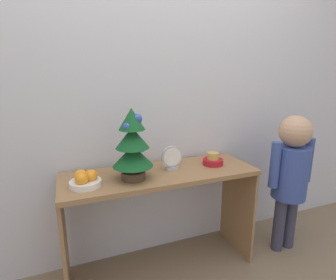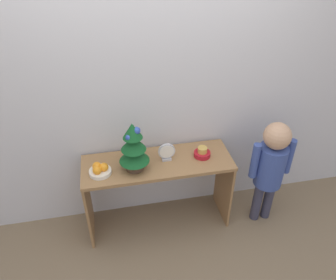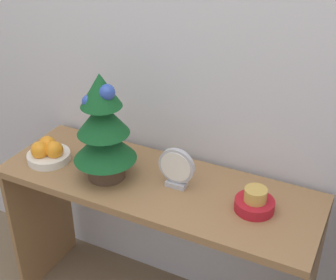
{
  "view_description": "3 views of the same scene",
  "coord_description": "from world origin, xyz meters",
  "px_view_note": "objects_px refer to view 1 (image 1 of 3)",
  "views": [
    {
      "loc": [
        -0.53,
        -1.27,
        1.31
      ],
      "look_at": [
        0.05,
        0.22,
        0.91
      ],
      "focal_mm": 28.0,
      "sensor_mm": 36.0,
      "label": 1
    },
    {
      "loc": [
        -0.33,
        -1.87,
        2.38
      ],
      "look_at": [
        0.08,
        0.17,
        0.94
      ],
      "focal_mm": 35.0,
      "sensor_mm": 36.0,
      "label": 2
    },
    {
      "loc": [
        0.69,
        -1.07,
        1.72
      ],
      "look_at": [
        0.03,
        0.25,
        0.88
      ],
      "focal_mm": 50.0,
      "sensor_mm": 36.0,
      "label": 3
    }
  ],
  "objects_px": {
    "fruit_bowl": "(85,180)",
    "child_figure": "(291,169)",
    "singing_bowl": "(213,160)",
    "mini_tree": "(133,145)",
    "desk_clock": "(172,158)"
  },
  "relations": [
    {
      "from": "singing_bowl",
      "to": "desk_clock",
      "type": "bearing_deg",
      "value": 178.86
    },
    {
      "from": "fruit_bowl",
      "to": "desk_clock",
      "type": "xyz_separation_m",
      "value": [
        0.54,
        0.06,
        0.04
      ]
    },
    {
      "from": "mini_tree",
      "to": "fruit_bowl",
      "type": "relative_size",
      "value": 2.43
    },
    {
      "from": "child_figure",
      "to": "mini_tree",
      "type": "bearing_deg",
      "value": 175.61
    },
    {
      "from": "child_figure",
      "to": "fruit_bowl",
      "type": "bearing_deg",
      "value": 176.72
    },
    {
      "from": "fruit_bowl",
      "to": "singing_bowl",
      "type": "height_order",
      "value": "fruit_bowl"
    },
    {
      "from": "mini_tree",
      "to": "child_figure",
      "type": "xyz_separation_m",
      "value": [
        1.14,
        -0.09,
        -0.27
      ]
    },
    {
      "from": "singing_bowl",
      "to": "desk_clock",
      "type": "xyz_separation_m",
      "value": [
        -0.3,
        0.01,
        0.05
      ]
    },
    {
      "from": "singing_bowl",
      "to": "child_figure",
      "type": "distance_m",
      "value": 0.59
    },
    {
      "from": "fruit_bowl",
      "to": "singing_bowl",
      "type": "xyz_separation_m",
      "value": [
        0.85,
        0.06,
        -0.0
      ]
    },
    {
      "from": "mini_tree",
      "to": "singing_bowl",
      "type": "distance_m",
      "value": 0.6
    },
    {
      "from": "singing_bowl",
      "to": "fruit_bowl",
      "type": "bearing_deg",
      "value": -176.1
    },
    {
      "from": "fruit_bowl",
      "to": "child_figure",
      "type": "height_order",
      "value": "child_figure"
    },
    {
      "from": "mini_tree",
      "to": "desk_clock",
      "type": "distance_m",
      "value": 0.3
    },
    {
      "from": "fruit_bowl",
      "to": "singing_bowl",
      "type": "bearing_deg",
      "value": 3.9
    }
  ]
}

